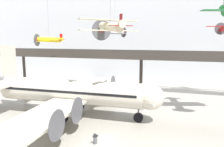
{
  "coord_description": "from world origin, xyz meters",
  "views": [
    {
      "loc": [
        8.04,
        -20.9,
        10.99
      ],
      "look_at": [
        -1.94,
        10.64,
        5.79
      ],
      "focal_mm": 35.0,
      "sensor_mm": 36.0,
      "label": 1
    }
  ],
  "objects_px": {
    "info_sign_pedestal": "(95,140)",
    "suspended_plane_yellow_lowwing": "(49,40)",
    "suspended_plane_silver_racer": "(115,32)",
    "suspended_plane_cream_biplane": "(110,26)",
    "airliner_silver_main": "(70,92)"
  },
  "relations": [
    {
      "from": "airliner_silver_main",
      "to": "suspended_plane_cream_biplane",
      "type": "relative_size",
      "value": 3.25
    },
    {
      "from": "suspended_plane_silver_racer",
      "to": "info_sign_pedestal",
      "type": "bearing_deg",
      "value": -127.61
    },
    {
      "from": "suspended_plane_cream_biplane",
      "to": "suspended_plane_silver_racer",
      "type": "distance_m",
      "value": 23.23
    },
    {
      "from": "suspended_plane_cream_biplane",
      "to": "suspended_plane_yellow_lowwing",
      "type": "height_order",
      "value": "suspended_plane_cream_biplane"
    },
    {
      "from": "suspended_plane_yellow_lowwing",
      "to": "info_sign_pedestal",
      "type": "bearing_deg",
      "value": 125.68
    },
    {
      "from": "suspended_plane_yellow_lowwing",
      "to": "info_sign_pedestal",
      "type": "distance_m",
      "value": 27.5
    },
    {
      "from": "info_sign_pedestal",
      "to": "suspended_plane_silver_racer",
      "type": "bearing_deg",
      "value": 135.87
    },
    {
      "from": "suspended_plane_yellow_lowwing",
      "to": "info_sign_pedestal",
      "type": "xyz_separation_m",
      "value": [
        17.4,
        -18.56,
        -10.44
      ]
    },
    {
      "from": "airliner_silver_main",
      "to": "suspended_plane_yellow_lowwing",
      "type": "relative_size",
      "value": 2.9
    },
    {
      "from": "airliner_silver_main",
      "to": "suspended_plane_silver_racer",
      "type": "xyz_separation_m",
      "value": [
        0.21,
        21.72,
        9.05
      ]
    },
    {
      "from": "suspended_plane_silver_racer",
      "to": "info_sign_pedestal",
      "type": "distance_m",
      "value": 31.95
    },
    {
      "from": "suspended_plane_cream_biplane",
      "to": "suspended_plane_yellow_lowwing",
      "type": "relative_size",
      "value": 0.89
    },
    {
      "from": "info_sign_pedestal",
      "to": "suspended_plane_cream_biplane",
      "type": "bearing_deg",
      "value": 126.66
    },
    {
      "from": "info_sign_pedestal",
      "to": "suspended_plane_yellow_lowwing",
      "type": "bearing_deg",
      "value": 166.14
    },
    {
      "from": "suspended_plane_cream_biplane",
      "to": "suspended_plane_yellow_lowwing",
      "type": "bearing_deg",
      "value": 11.79
    }
  ]
}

